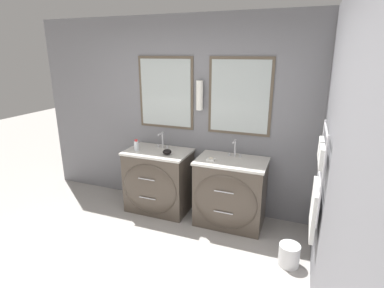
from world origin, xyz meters
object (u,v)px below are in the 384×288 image
object	(u,v)px
vanity_right	(230,192)
toiletry_bottle	(136,146)
vanity_left	(158,181)
waste_bin	(289,254)
amenity_bowl	(167,152)

from	to	relation	value
vanity_right	toiletry_bottle	size ratio (longest dim) A/B	5.58
vanity_left	waste_bin	bearing A→B (deg)	-17.02
vanity_left	vanity_right	xyz separation A→B (m)	(1.02, 0.00, 0.00)
vanity_right	toiletry_bottle	world-z (taller)	toiletry_bottle
vanity_left	amenity_bowl	world-z (taller)	amenity_bowl
waste_bin	amenity_bowl	bearing A→B (deg)	162.89
vanity_left	vanity_right	bearing A→B (deg)	0.00
toiletry_bottle	vanity_right	bearing A→B (deg)	2.52
vanity_left	vanity_right	size ratio (longest dim) A/B	1.00
vanity_right	waste_bin	xyz separation A→B (m)	(0.78, -0.55, -0.32)
vanity_left	vanity_right	distance (m)	1.02
vanity_left	toiletry_bottle	world-z (taller)	toiletry_bottle
vanity_right	waste_bin	bearing A→B (deg)	-35.18
vanity_left	toiletry_bottle	xyz separation A→B (m)	(-0.27, -0.06, 0.49)
waste_bin	vanity_left	bearing A→B (deg)	162.98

